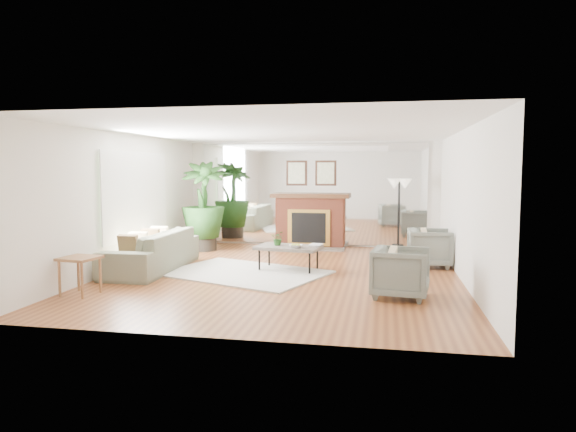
% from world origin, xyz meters
% --- Properties ---
extents(ground, '(7.00, 7.00, 0.00)m').
position_xyz_m(ground, '(0.00, 0.00, 0.00)').
color(ground, brown).
rests_on(ground, ground).
extents(wall_left, '(0.02, 7.00, 2.50)m').
position_xyz_m(wall_left, '(-2.99, 0.00, 1.25)').
color(wall_left, white).
rests_on(wall_left, ground).
extents(wall_right, '(0.02, 7.00, 2.50)m').
position_xyz_m(wall_right, '(2.99, 0.00, 1.25)').
color(wall_right, white).
rests_on(wall_right, ground).
extents(wall_back, '(6.00, 0.02, 2.50)m').
position_xyz_m(wall_back, '(0.00, 3.49, 1.25)').
color(wall_back, white).
rests_on(wall_back, ground).
extents(mirror_panel, '(5.40, 0.04, 2.40)m').
position_xyz_m(mirror_panel, '(0.00, 3.47, 1.25)').
color(mirror_panel, silver).
rests_on(mirror_panel, wall_back).
extents(window_panel, '(0.04, 2.40, 1.50)m').
position_xyz_m(window_panel, '(-2.96, 0.40, 1.35)').
color(window_panel, '#B2E09E').
rests_on(window_panel, wall_left).
extents(fireplace, '(1.85, 0.83, 2.05)m').
position_xyz_m(fireplace, '(0.00, 3.26, 0.66)').
color(fireplace, brown).
rests_on(fireplace, ground).
extents(area_rug, '(3.18, 2.73, 0.03)m').
position_xyz_m(area_rug, '(-0.70, -0.09, 0.01)').
color(area_rug, silver).
rests_on(area_rug, ground).
extents(coffee_table, '(1.23, 0.84, 0.46)m').
position_xyz_m(coffee_table, '(0.03, 0.32, 0.42)').
color(coffee_table, '#695C53').
rests_on(coffee_table, ground).
extents(sofa, '(1.00, 2.46, 0.71)m').
position_xyz_m(sofa, '(-2.45, -0.05, 0.36)').
color(sofa, slate).
rests_on(sofa, ground).
extents(armchair_back, '(0.82, 0.79, 0.72)m').
position_xyz_m(armchair_back, '(2.59, 1.21, 0.36)').
color(armchair_back, slate).
rests_on(armchair_back, ground).
extents(armchair_front, '(0.89, 0.87, 0.72)m').
position_xyz_m(armchair_front, '(1.97, -1.28, 0.36)').
color(armchair_front, slate).
rests_on(armchair_front, ground).
extents(side_table, '(0.55, 0.55, 0.56)m').
position_xyz_m(side_table, '(-2.65, -1.99, 0.47)').
color(side_table, '#8F5E39').
rests_on(side_table, ground).
extents(potted_ficus, '(1.22, 1.22, 2.02)m').
position_xyz_m(potted_ficus, '(-2.31, 2.31, 1.08)').
color(potted_ficus, black).
rests_on(potted_ficus, ground).
extents(floor_lamp, '(0.53, 0.29, 1.62)m').
position_xyz_m(floor_lamp, '(2.06, 3.10, 1.39)').
color(floor_lamp, black).
rests_on(floor_lamp, ground).
extents(tabletop_plant, '(0.25, 0.22, 0.27)m').
position_xyz_m(tabletop_plant, '(-0.17, 0.37, 0.59)').
color(tabletop_plant, '#255820').
rests_on(tabletop_plant, coffee_table).
extents(fruit_bowl, '(0.25, 0.25, 0.06)m').
position_xyz_m(fruit_bowl, '(0.19, 0.14, 0.48)').
color(fruit_bowl, '#8F5E39').
rests_on(fruit_bowl, coffee_table).
extents(book, '(0.26, 0.32, 0.02)m').
position_xyz_m(book, '(0.40, 0.49, 0.47)').
color(book, '#8F5E39').
rests_on(book, coffee_table).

